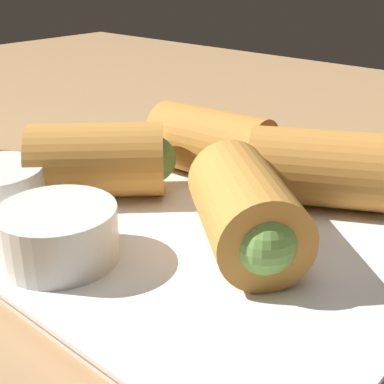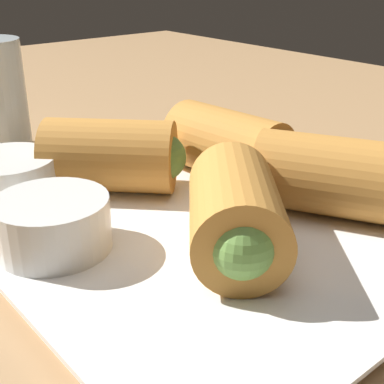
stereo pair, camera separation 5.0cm
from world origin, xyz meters
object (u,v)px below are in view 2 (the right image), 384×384
Objects in this scene: serving_plate at (192,231)px; dipping_bowl_far at (9,177)px; spoon at (315,155)px; dipping_bowl_near at (53,222)px.

dipping_bowl_far is (11.53, 8.08, 2.57)cm from serving_plate.
serving_plate is at bearing 102.94° from spoon.
dipping_bowl_near is 8.80cm from dipping_bowl_far.
dipping_bowl_near is (2.77, 8.94, 2.57)cm from serving_plate.
serving_plate is at bearing -107.21° from dipping_bowl_near.
dipping_bowl_far is at bearing -5.56° from dipping_bowl_near.
dipping_bowl_far is at bearing 75.63° from spoon.
dipping_bowl_far reaches higher than serving_plate.
dipping_bowl_far reaches higher than spoon.
spoon is (4.47, -19.45, -0.21)cm from serving_plate.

